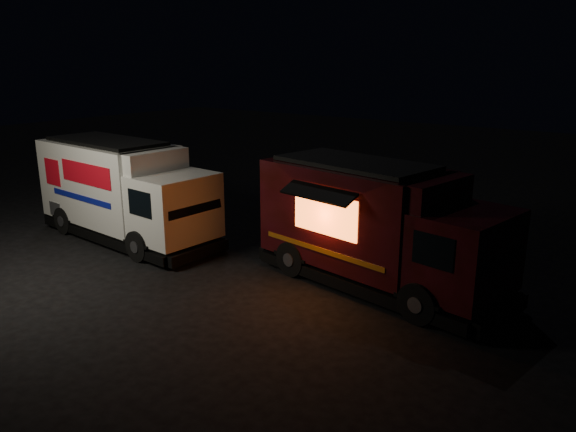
# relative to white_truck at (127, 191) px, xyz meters

# --- Properties ---
(ground) EXTENTS (80.00, 80.00, 0.00)m
(ground) POSITION_rel_white_truck_xyz_m (3.69, -1.03, -1.66)
(ground) COLOR black
(ground) RESTS_ON ground
(white_truck) EXTENTS (7.45, 2.91, 3.32)m
(white_truck) POSITION_rel_white_truck_xyz_m (0.00, 0.00, 0.00)
(white_truck) COLOR silver
(white_truck) RESTS_ON ground
(red_truck) EXTENTS (7.44, 3.71, 3.31)m
(red_truck) POSITION_rel_white_truck_xyz_m (8.75, 1.43, -0.00)
(red_truck) COLOR #3C0B13
(red_truck) RESTS_ON ground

